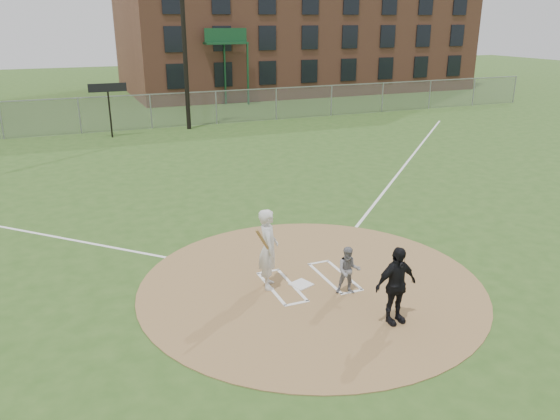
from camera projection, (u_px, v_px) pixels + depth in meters
name	position (u px, v px, depth m)	size (l,w,h in m)	color
ground	(311.00, 285.00, 13.39)	(140.00, 140.00, 0.00)	#2E4F1B
dirt_circle	(311.00, 284.00, 13.38)	(8.40, 8.40, 0.02)	#967347
home_plate	(301.00, 284.00, 13.33)	(0.46, 0.46, 0.03)	white
foul_line_first	(406.00, 164.00, 24.48)	(0.10, 24.00, 0.01)	white
catcher	(349.00, 271.00, 12.76)	(0.57, 0.44, 1.17)	gray
umpire	(396.00, 285.00, 11.44)	(1.01, 0.42, 1.73)	black
batters_boxes	(308.00, 281.00, 13.51)	(2.08, 1.88, 0.01)	white
batter_at_plate	(268.00, 249.00, 12.94)	(0.89, 1.04, 1.98)	silver
outfield_fence	(151.00, 111.00, 32.24)	(56.08, 0.08, 2.03)	slate
brick_warehouse	(291.00, 4.00, 49.78)	(30.00, 17.17, 15.00)	brown
light_pole	(183.00, 11.00, 30.24)	(1.20, 0.30, 12.22)	black
scoreboard_sign	(108.00, 93.00, 29.31)	(2.00, 0.10, 2.93)	black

